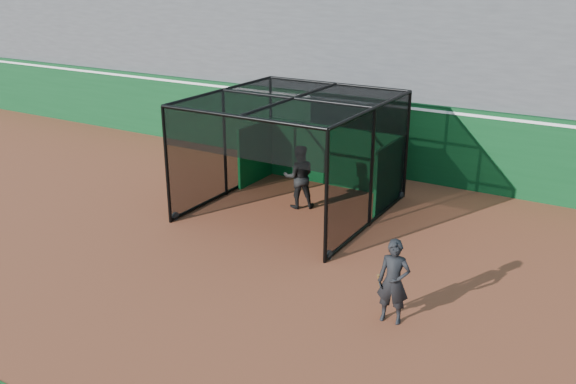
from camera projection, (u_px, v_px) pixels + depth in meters
The scene contains 6 objects.
ground at pixel (206, 268), 13.93m from camera, with size 120.00×120.00×0.00m, color brown.
outfield_wall at pixel (362, 133), 20.34m from camera, with size 50.00×0.50×2.50m.
grandstand at pixel (408, 26), 22.29m from camera, with size 50.00×7.85×8.95m.
batting_cage at pixel (294, 155), 16.82m from camera, with size 4.78×5.17×3.18m.
batter at pixel (299, 177), 17.19m from camera, with size 0.89×0.69×1.82m, color black.
on_deck_player at pixel (393, 282), 11.53m from camera, with size 0.67×0.49×1.70m.
Camera 1 is at (8.01, -9.77, 6.40)m, focal length 38.00 mm.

